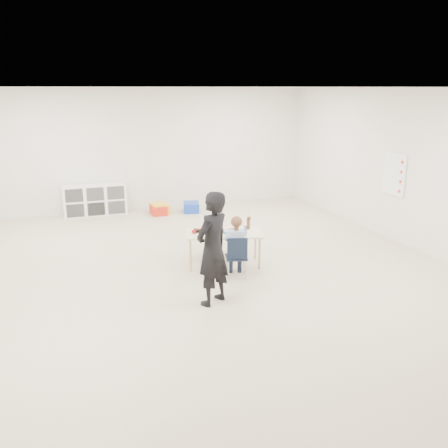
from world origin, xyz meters
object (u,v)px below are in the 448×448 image
object	(u,v)px
table	(224,248)
chair_near	(236,256)
child	(236,244)
adult	(213,249)
cubby_shelf	(95,200)

from	to	relation	value
table	chair_near	xyz separation A→B (m)	(0.01, -0.54, 0.05)
table	child	xyz separation A→B (m)	(0.01, -0.54, 0.24)
table	chair_near	world-z (taller)	chair_near
chair_near	child	distance (m)	0.19
chair_near	adult	bearing A→B (deg)	-114.42
child	adult	bearing A→B (deg)	-114.42
child	cubby_shelf	xyz separation A→B (m)	(-1.70, 4.53, -0.18)
chair_near	cubby_shelf	distance (m)	4.84
cubby_shelf	adult	distance (m)	5.41
chair_near	adult	distance (m)	1.07
cubby_shelf	adult	xyz separation A→B (m)	(1.08, -5.28, 0.42)
child	adult	xyz separation A→B (m)	(-0.62, -0.75, 0.24)
table	chair_near	bearing A→B (deg)	-74.01
chair_near	cubby_shelf	world-z (taller)	cubby_shelf
child	chair_near	bearing A→B (deg)	0.00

